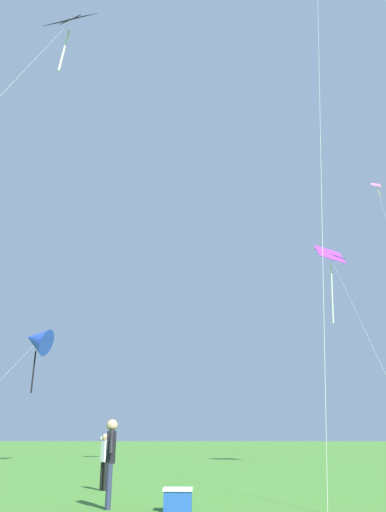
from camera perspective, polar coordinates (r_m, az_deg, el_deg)
name	(u,v)px	position (r m, az deg, el deg)	size (l,w,h in m)	color
kite_pink_low	(382,205)	(51.73, 20.93, 5.53)	(1.11, 8.03, 25.67)	pink
kite_black_large	(66,31)	(29.34, -14.45, 23.80)	(5.31, 11.60, 23.36)	black
kite_purple_streamer	(331,271)	(30.26, 15.66, -1.69)	(2.27, 7.60, 12.45)	purple
kite_blue_delta	(37,340)	(34.74, -17.53, -9.22)	(2.12, 12.03, 8.54)	blue
person_with_spool	(105,456)	(15.50, -10.14, -21.71)	(0.41, 0.38, 1.51)	black
person_in_red_shirt	(111,454)	(11.61, -9.47, -21.57)	(0.24, 0.58, 1.78)	#2D3351
picnic_cooler	(178,499)	(11.22, -1.75, -26.20)	(0.60, 0.40, 0.44)	#2351B2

